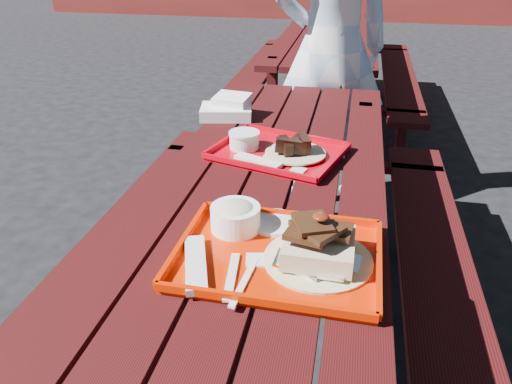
% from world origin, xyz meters
% --- Properties ---
extents(ground, '(60.00, 60.00, 0.00)m').
position_xyz_m(ground, '(0.00, 0.00, 0.00)').
color(ground, black).
rests_on(ground, ground).
extents(picnic_table_near, '(1.41, 2.40, 0.75)m').
position_xyz_m(picnic_table_near, '(-0.00, 0.00, 0.56)').
color(picnic_table_near, '#390B0B').
rests_on(picnic_table_near, ground).
extents(picnic_table_far, '(1.41, 2.40, 0.75)m').
position_xyz_m(picnic_table_far, '(-0.00, 2.80, 0.56)').
color(picnic_table_far, '#390B0B').
rests_on(picnic_table_far, ground).
extents(near_tray, '(0.50, 0.43, 0.16)m').
position_xyz_m(near_tray, '(0.10, -0.34, 0.79)').
color(near_tray, red).
rests_on(near_tray, picnic_table_near).
extents(far_tray, '(0.52, 0.45, 0.07)m').
position_xyz_m(far_tray, '(-0.02, 0.27, 0.77)').
color(far_tray, '#B50110').
rests_on(far_tray, picnic_table_near).
extents(white_cloth, '(0.24, 0.20, 0.09)m').
position_xyz_m(white_cloth, '(-0.29, 0.65, 0.79)').
color(white_cloth, white).
rests_on(white_cloth, picnic_table_near).
extents(person, '(0.77, 0.64, 1.81)m').
position_xyz_m(person, '(0.10, 1.38, 0.91)').
color(person, '#B6D6F7').
rests_on(person, ground).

